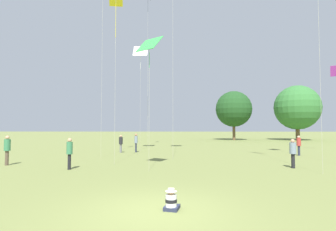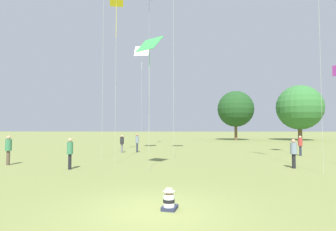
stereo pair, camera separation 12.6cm
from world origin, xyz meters
name	(u,v)px [view 2 (the right image)]	position (x,y,z in m)	size (l,w,h in m)	color
ground_plane	(152,211)	(0.00, 0.00, 0.00)	(300.00, 300.00, 0.00)	olive
seated_toddler	(169,201)	(0.43, 0.13, 0.24)	(0.47, 0.54, 0.59)	#282D47
person_standing_0	(122,142)	(-4.41, 16.19, 0.93)	(0.35, 0.35, 1.57)	slate
person_standing_1	(137,141)	(-3.12, 16.64, 1.03)	(0.33, 0.33, 1.68)	#282D42
person_standing_2	(300,144)	(10.29, 14.29, 0.94)	(0.47, 0.47, 1.58)	#282D42
person_standing_3	(70,150)	(-5.11, 6.75, 1.00)	(0.42, 0.42, 1.66)	black
person_standing_4	(8,147)	(-9.43, 8.18, 1.04)	(0.44, 0.44, 1.74)	brown
person_standing_5	(294,151)	(6.94, 7.67, 0.94)	(0.43, 0.43, 1.59)	black
kite_0	(116,7)	(-3.19, 8.77, 9.71)	(0.90, 0.63, 10.52)	yellow
kite_1	(142,53)	(-3.02, 18.56, 9.69)	(1.44, 0.86, 10.44)	white
kite_3	(149,0)	(-2.74, 22.33, 16.90)	(0.53, 1.15, 18.11)	#1E2328
kite_6	(149,46)	(-0.85, 6.43, 6.48)	(1.49, 1.39, 7.01)	green
distant_tree_0	(299,107)	(22.09, 40.46, 5.84)	(7.91, 7.91, 9.81)	brown
distant_tree_1	(236,109)	(10.91, 40.93, 5.64)	(6.51, 6.51, 8.91)	brown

